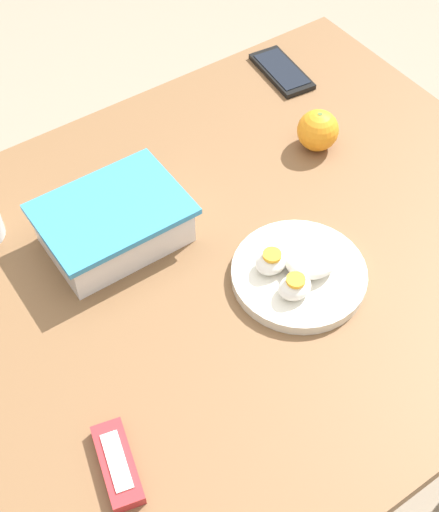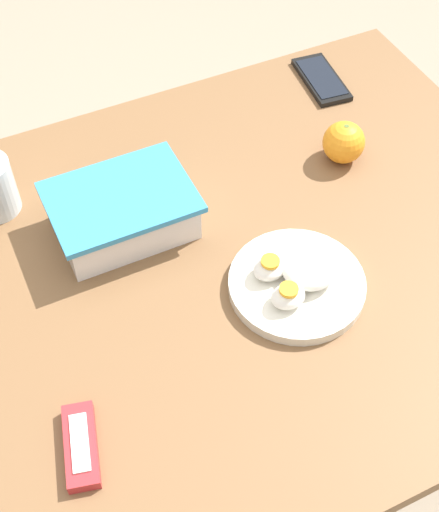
{
  "view_description": "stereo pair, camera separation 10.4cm",
  "coord_description": "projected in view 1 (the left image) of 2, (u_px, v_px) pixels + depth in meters",
  "views": [
    {
      "loc": [
        -0.37,
        -0.55,
        1.56
      ],
      "look_at": [
        0.0,
        -0.01,
        0.75
      ],
      "focal_mm": 50.0,
      "sensor_mm": 36.0,
      "label": 1
    },
    {
      "loc": [
        -0.28,
        -0.6,
        1.56
      ],
      "look_at": [
        0.0,
        -0.01,
        0.75
      ],
      "focal_mm": 50.0,
      "sensor_mm": 36.0,
      "label": 2
    }
  ],
  "objects": [
    {
      "name": "candy_bar",
      "position": [
        118.0,
        464.0,
        0.86
      ],
      "size": [
        0.06,
        0.12,
        0.02
      ],
      "color": "#B7282D",
      "rests_on": "table"
    },
    {
      "name": "rice_plate",
      "position": [
        299.0,
        271.0,
        1.04
      ],
      "size": [
        0.2,
        0.2,
        0.05
      ],
      "color": "silver",
      "rests_on": "table"
    },
    {
      "name": "orange_fruit",
      "position": [
        318.0,
        130.0,
        1.21
      ],
      "size": [
        0.07,
        0.07,
        0.07
      ],
      "color": "orange",
      "rests_on": "table"
    },
    {
      "name": "food_container",
      "position": [
        114.0,
        226.0,
        1.08
      ],
      "size": [
        0.22,
        0.16,
        0.07
      ],
      "color": "white",
      "rests_on": "table"
    },
    {
      "name": "cell_phone",
      "position": [
        282.0,
        71.0,
        1.36
      ],
      "size": [
        0.08,
        0.15,
        0.01
      ],
      "color": "black",
      "rests_on": "table"
    },
    {
      "name": "ground_plane",
      "position": [
        217.0,
        459.0,
        1.62
      ],
      "size": [
        10.0,
        10.0,
        0.0
      ],
      "primitive_type": "plane",
      "color": "gray"
    },
    {
      "name": "table",
      "position": [
        216.0,
        306.0,
        1.15
      ],
      "size": [
        1.12,
        0.83,
        0.72
      ],
      "color": "brown",
      "rests_on": "ground_plane"
    }
  ]
}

